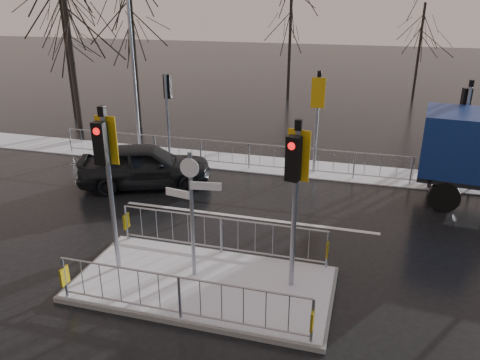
# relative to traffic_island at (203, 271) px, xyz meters

# --- Properties ---
(ground) EXTENTS (120.00, 120.00, 0.00)m
(ground) POSITION_rel_traffic_island_xyz_m (0.01, -0.01, -0.39)
(ground) COLOR black
(ground) RESTS_ON ground
(snow_verge) EXTENTS (30.00, 2.00, 0.04)m
(snow_verge) POSITION_rel_traffic_island_xyz_m (0.01, 8.59, -0.37)
(snow_verge) COLOR white
(snow_verge) RESTS_ON ground
(lane_markings) EXTENTS (8.00, 11.38, 0.01)m
(lane_markings) POSITION_rel_traffic_island_xyz_m (0.01, -0.34, -0.39)
(lane_markings) COLOR silver
(lane_markings) RESTS_ON ground
(traffic_island) EXTENTS (6.00, 3.04, 4.15)m
(traffic_island) POSITION_rel_traffic_island_xyz_m (0.00, 0.00, 0.00)
(traffic_island) COLOR slate
(traffic_island) RESTS_ON ground
(far_kerb_fixtures) EXTENTS (18.00, 0.65, 3.83)m
(far_kerb_fixtures) POSITION_rel_traffic_island_xyz_m (0.31, 8.08, 0.63)
(far_kerb_fixtures) COLOR #9397A0
(far_kerb_fixtures) RESTS_ON ground
(car_far_lane) EXTENTS (4.94, 3.42, 1.56)m
(car_far_lane) POSITION_rel_traffic_island_xyz_m (-4.07, 5.32, 0.39)
(car_far_lane) COLOR black
(car_far_lane) RESTS_ON ground
(tree_near_a) EXTENTS (4.75, 4.75, 8.97)m
(tree_near_a) POSITION_rel_traffic_island_xyz_m (-10.49, 10.99, 5.72)
(tree_near_a) COLOR black
(tree_near_a) RESTS_ON ground
(tree_near_b) EXTENTS (4.00, 4.00, 7.55)m
(tree_near_b) POSITION_rel_traffic_island_xyz_m (-7.99, 12.49, 4.76)
(tree_near_b) COLOR black
(tree_near_b) RESTS_ON ground
(tree_near_c) EXTENTS (3.50, 3.50, 6.61)m
(tree_near_c) POSITION_rel_traffic_island_xyz_m (-12.49, 13.49, 4.11)
(tree_near_c) COLOR black
(tree_near_c) RESTS_ON ground
(tree_far_a) EXTENTS (3.75, 3.75, 7.08)m
(tree_far_a) POSITION_rel_traffic_island_xyz_m (-1.99, 21.99, 4.43)
(tree_far_a) COLOR black
(tree_far_a) RESTS_ON ground
(tree_far_b) EXTENTS (3.25, 3.25, 6.14)m
(tree_far_b) POSITION_rel_traffic_island_xyz_m (6.01, 23.99, 3.79)
(tree_far_b) COLOR black
(tree_far_b) RESTS_ON ground
(street_lamp_left) EXTENTS (1.25, 0.18, 8.20)m
(street_lamp_left) POSITION_rel_traffic_island_xyz_m (-6.42, 9.49, 4.10)
(street_lamp_left) COLOR #9397A0
(street_lamp_left) RESTS_ON ground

